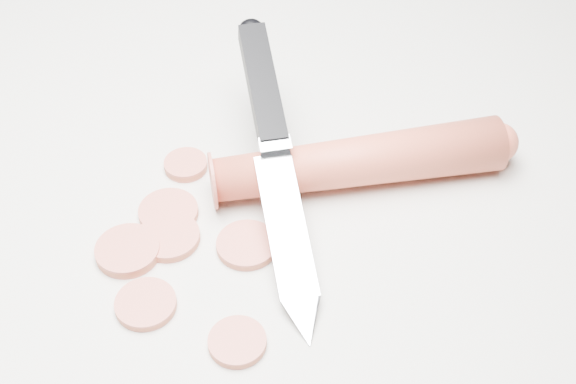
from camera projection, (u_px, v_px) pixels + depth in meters
The scene contains 10 objects.
ground at pixel (285, 184), 0.54m from camera, with size 2.40×2.40×0.00m, color beige.
carrot at pixel (359, 161), 0.53m from camera, with size 0.03×0.03×0.19m, color #C9452E.
carrot_slice_0 at pixel (128, 251), 0.49m from camera, with size 0.04×0.04×0.01m, color #C15543.
carrot_slice_1 at pixel (186, 165), 0.55m from camera, with size 0.03×0.03×0.01m, color #C15543.
carrot_slice_2 at pixel (169, 237), 0.50m from camera, with size 0.04×0.04×0.01m, color #C15543.
carrot_slice_3 at pixel (237, 342), 0.45m from camera, with size 0.03×0.03×0.01m, color #C15543.
carrot_slice_4 at pixel (247, 245), 0.50m from camera, with size 0.04×0.04×0.01m, color #C15543.
carrot_slice_5 at pixel (168, 212), 0.52m from camera, with size 0.04×0.04×0.01m, color #C15543.
carrot_slice_6 at pixel (146, 304), 0.47m from camera, with size 0.04×0.04×0.01m, color #C15543.
kitchen_knife at pixel (279, 162), 0.50m from camera, with size 0.19×0.17×0.07m, color silver, non-canonical shape.
Camera 1 is at (0.23, -0.30, 0.38)m, focal length 50.00 mm.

